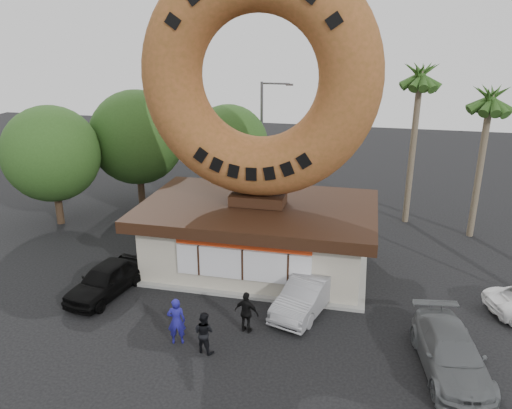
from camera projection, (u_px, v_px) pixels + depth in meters
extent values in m
plane|color=black|center=(224.00, 334.00, 19.45)|extent=(90.00, 90.00, 0.00)
cube|color=beige|center=(258.00, 239.00, 24.46)|extent=(10.00, 6.00, 3.00)
cube|color=#999993|center=(258.00, 265.00, 24.93)|extent=(10.60, 6.60, 0.15)
cube|color=#3F3F3F|center=(258.00, 209.00, 23.94)|extent=(10.00, 6.00, 0.10)
cube|color=black|center=(258.00, 210.00, 23.95)|extent=(11.20, 7.20, 0.55)
cube|color=silver|center=(243.00, 265.00, 21.64)|extent=(6.00, 0.12, 1.40)
cube|color=red|center=(242.00, 244.00, 21.28)|extent=(6.00, 0.10, 0.45)
cube|color=black|center=(258.00, 199.00, 23.77)|extent=(2.60, 1.40, 0.50)
torus|color=#9C552D|center=(258.00, 77.00, 21.87)|extent=(10.81, 2.76, 10.81)
cylinder|color=#473321|center=(141.00, 182.00, 32.83)|extent=(0.44, 0.44, 3.30)
sphere|color=#274B1A|center=(137.00, 137.00, 31.82)|extent=(6.00, 6.00, 6.00)
cylinder|color=#473321|center=(229.00, 182.00, 33.58)|extent=(0.44, 0.44, 2.86)
sphere|color=#274B1A|center=(229.00, 144.00, 32.71)|extent=(5.20, 5.20, 5.20)
cylinder|color=#473321|center=(58.00, 199.00, 29.92)|extent=(0.44, 0.44, 3.08)
sphere|color=#274B1A|center=(51.00, 154.00, 28.98)|extent=(5.60, 5.60, 5.60)
cylinder|color=#726651|center=(413.00, 150.00, 29.23)|extent=(0.36, 0.36, 9.00)
cylinder|color=#726651|center=(480.00, 168.00, 27.28)|extent=(0.36, 0.36, 8.00)
cylinder|color=#59595E|center=(262.00, 143.00, 33.22)|extent=(0.18, 0.18, 8.00)
cylinder|color=#59595E|center=(276.00, 83.00, 31.72)|extent=(1.80, 0.12, 0.12)
cube|color=#59595E|center=(290.00, 85.00, 31.55)|extent=(0.45, 0.20, 0.12)
imported|color=navy|center=(176.00, 321.00, 18.60)|extent=(0.78, 0.63, 1.87)
imported|color=black|center=(204.00, 332.00, 18.14)|extent=(0.92, 0.80, 1.61)
imported|color=black|center=(247.00, 312.00, 19.30)|extent=(1.08, 0.63, 1.72)
imported|color=black|center=(106.00, 280.00, 22.09)|extent=(2.42, 4.49, 1.45)
imported|color=#95969A|center=(307.00, 294.00, 20.88)|extent=(2.71, 4.61, 1.44)
imported|color=slate|center=(451.00, 353.00, 17.13)|extent=(2.68, 5.15, 1.43)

